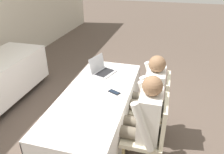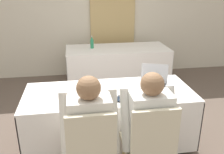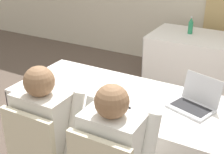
{
  "view_description": "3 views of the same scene",
  "coord_description": "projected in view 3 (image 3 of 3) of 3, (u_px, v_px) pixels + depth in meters",
  "views": [
    {
      "loc": [
        -2.09,
        -0.77,
        2.11
      ],
      "look_at": [
        0.0,
        -0.2,
        0.97
      ],
      "focal_mm": 35.0,
      "sensor_mm": 36.0,
      "label": 1
    },
    {
      "loc": [
        -0.36,
        -2.49,
        1.87
      ],
      "look_at": [
        0.0,
        -0.2,
        0.97
      ],
      "focal_mm": 40.0,
      "sensor_mm": 36.0,
      "label": 2
    },
    {
      "loc": [
        1.0,
        -1.99,
        1.92
      ],
      "look_at": [
        0.0,
        -0.2,
        0.97
      ],
      "focal_mm": 50.0,
      "sensor_mm": 36.0,
      "label": 3
    }
  ],
  "objects": [
    {
      "name": "paper_beside_laptop",
      "position": [
        180.0,
        109.0,
        2.33
      ],
      "size": [
        0.24,
        0.32,
        0.0
      ],
      "rotation": [
        0.0,
        0.0,
        -0.12
      ],
      "color": "white",
      "rests_on": "conference_table_near"
    },
    {
      "name": "conference_table_far",
      "position": [
        223.0,
        53.0,
        3.9
      ],
      "size": [
        1.86,
        0.78,
        0.72
      ],
      "color": "white",
      "rests_on": "ground_plane"
    },
    {
      "name": "person_white_shirt",
      "position": [
        118.0,
        152.0,
        1.96
      ],
      "size": [
        0.5,
        0.52,
        1.17
      ],
      "rotation": [
        0.0,
        0.0,
        3.14
      ],
      "color": "#665B4C",
      "rests_on": "ground_plane"
    },
    {
      "name": "conference_table_near",
      "position": [
        124.0,
        114.0,
        2.59
      ],
      "size": [
        1.86,
        0.78,
        0.72
      ],
      "color": "white",
      "rests_on": "ground_plane"
    },
    {
      "name": "paper_centre_table",
      "position": [
        118.0,
        92.0,
        2.58
      ],
      "size": [
        0.28,
        0.34,
        0.0
      ],
      "rotation": [
        0.0,
        0.0,
        0.27
      ],
      "color": "white",
      "rests_on": "conference_table_near"
    },
    {
      "name": "cell_phone",
      "position": [
        121.0,
        109.0,
        2.32
      ],
      "size": [
        0.12,
        0.16,
        0.01
      ],
      "rotation": [
        0.0,
        0.0,
        -0.44
      ],
      "color": "black",
      "rests_on": "conference_table_near"
    },
    {
      "name": "person_checkered_shirt",
      "position": [
        52.0,
        129.0,
        2.19
      ],
      "size": [
        0.5,
        0.52,
        1.17
      ],
      "rotation": [
        0.0,
        0.0,
        3.14
      ],
      "color": "#665B4C",
      "rests_on": "ground_plane"
    },
    {
      "name": "water_bottle",
      "position": [
        191.0,
        26.0,
        4.03
      ],
      "size": [
        0.06,
        0.06,
        0.23
      ],
      "color": "#288456",
      "rests_on": "conference_table_far"
    },
    {
      "name": "laptop",
      "position": [
        194.0,
        103.0,
        2.33
      ],
      "size": [
        0.38,
        0.35,
        0.23
      ],
      "rotation": [
        0.0,
        0.0,
        -0.32
      ],
      "color": "#B7B7BC",
      "rests_on": "conference_table_near"
    },
    {
      "name": "paper_left_edge",
      "position": [
        69.0,
        94.0,
        2.54
      ],
      "size": [
        0.3,
        0.35,
        0.0
      ],
      "rotation": [
        0.0,
        0.0,
        -0.36
      ],
      "color": "white",
      "rests_on": "conference_table_near"
    }
  ]
}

